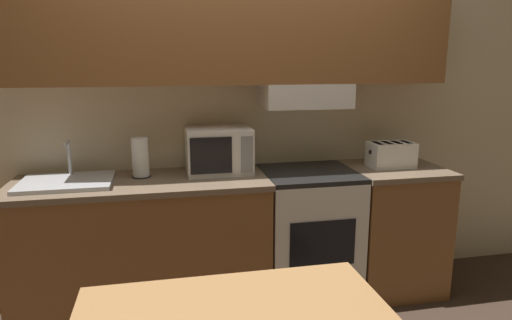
% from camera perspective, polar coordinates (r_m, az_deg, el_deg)
% --- Properties ---
extents(ground_plane, '(16.00, 16.00, 0.00)m').
position_cam_1_polar(ground_plane, '(3.53, -2.71, -14.81)').
color(ground_plane, '#3D2D23').
extents(wall_back, '(5.20, 0.38, 2.55)m').
position_cam_1_polar(wall_back, '(3.08, -2.59, 10.82)').
color(wall_back, beige).
rests_on(wall_back, ground_plane).
extents(lower_counter_main, '(1.56, 0.61, 0.89)m').
position_cam_1_polar(lower_counter_main, '(3.04, -13.79, -10.55)').
color(lower_counter_main, brown).
rests_on(lower_counter_main, ground_plane).
extents(lower_counter_right_stub, '(0.63, 0.61, 0.89)m').
position_cam_1_polar(lower_counter_right_stub, '(3.42, 16.59, -8.07)').
color(lower_counter_right_stub, brown).
rests_on(lower_counter_right_stub, ground_plane).
extents(stove_range, '(0.61, 0.59, 0.89)m').
position_cam_1_polar(stove_range, '(3.19, 6.48, -9.19)').
color(stove_range, white).
rests_on(stove_range, ground_plane).
extents(microwave, '(0.42, 0.34, 0.29)m').
position_cam_1_polar(microwave, '(3.00, -4.72, 1.25)').
color(microwave, white).
rests_on(microwave, lower_counter_main).
extents(toaster, '(0.31, 0.19, 0.17)m').
position_cam_1_polar(toaster, '(3.27, 16.52, 0.67)').
color(toaster, white).
rests_on(toaster, lower_counter_right_stub).
extents(sink_basin, '(0.53, 0.42, 0.24)m').
position_cam_1_polar(sink_basin, '(2.95, -22.61, -2.47)').
color(sink_basin, '#B7BABF').
rests_on(sink_basin, lower_counter_main).
extents(paper_towel_roll, '(0.12, 0.12, 0.25)m').
position_cam_1_polar(paper_towel_roll, '(2.95, -14.25, 0.27)').
color(paper_towel_roll, black).
rests_on(paper_towel_roll, lower_counter_main).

